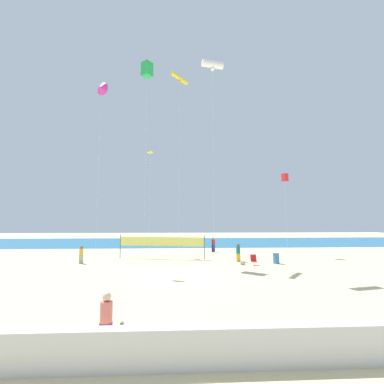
% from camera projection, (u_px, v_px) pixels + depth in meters
% --- Properties ---
extents(ground_plane, '(120.00, 120.00, 0.00)m').
position_uv_depth(ground_plane, '(180.00, 277.00, 18.80)').
color(ground_plane, beige).
extents(ocean_band, '(120.00, 20.00, 0.01)m').
position_uv_depth(ocean_band, '(179.00, 242.00, 46.95)').
color(ocean_band, '#1E6B99').
rests_on(ocean_band, ground).
extents(boardwalk_ledge, '(28.00, 0.44, 1.08)m').
position_uv_depth(boardwalk_ledge, '(183.00, 348.00, 7.27)').
color(boardwalk_ledge, beige).
rests_on(boardwalk_ledge, ground).
extents(mother_figure, '(0.39, 0.39, 1.69)m').
position_uv_depth(mother_figure, '(106.00, 318.00, 8.52)').
color(mother_figure, '#7A3872').
rests_on(mother_figure, ground).
extents(toddler_figure, '(0.18, 0.18, 0.79)m').
position_uv_depth(toddler_figure, '(122.00, 334.00, 8.47)').
color(toddler_figure, navy).
rests_on(toddler_figure, ground).
extents(beachgoer_mustard_shirt, '(0.36, 0.36, 1.58)m').
position_uv_depth(beachgoer_mustard_shirt, '(81.00, 254.00, 24.47)').
color(beachgoer_mustard_shirt, '#99B28C').
rests_on(beachgoer_mustard_shirt, ground).
extents(beachgoer_teal_shirt, '(0.39, 0.39, 1.70)m').
position_uv_depth(beachgoer_teal_shirt, '(238.00, 252.00, 25.54)').
color(beachgoer_teal_shirt, gold).
rests_on(beachgoer_teal_shirt, ground).
extents(beachgoer_maroon_shirt, '(0.41, 0.41, 1.81)m').
position_uv_depth(beachgoer_maroon_shirt, '(213.00, 244.00, 32.98)').
color(beachgoer_maroon_shirt, navy).
rests_on(beachgoer_maroon_shirt, ground).
extents(folding_beach_chair, '(0.52, 0.65, 0.89)m').
position_uv_depth(folding_beach_chair, '(254.00, 260.00, 23.55)').
color(folding_beach_chair, red).
rests_on(folding_beach_chair, ground).
extents(trash_barrel, '(0.56, 0.56, 0.93)m').
position_uv_depth(trash_barrel, '(276.00, 258.00, 24.36)').
color(trash_barrel, teal).
rests_on(trash_barrel, ground).
extents(volleyball_net, '(8.68, 1.84, 2.40)m').
position_uv_depth(volleyball_net, '(161.00, 242.00, 27.41)').
color(volleyball_net, '#4C4C51').
rests_on(volleyball_net, ground).
extents(beach_handbag, '(0.39, 0.20, 0.32)m').
position_uv_depth(beach_handbag, '(243.00, 263.00, 23.65)').
color(beach_handbag, '#99B28C').
rests_on(beach_handbag, ground).
extents(kite_yellow_diamond, '(0.85, 0.86, 12.27)m').
position_uv_depth(kite_yellow_diamond, '(150.00, 153.00, 32.80)').
color(kite_yellow_diamond, silver).
rests_on(kite_yellow_diamond, ground).
extents(kite_yellow_tube, '(1.86, 2.22, 18.83)m').
position_uv_depth(kite_yellow_tube, '(179.00, 79.00, 28.12)').
color(kite_yellow_tube, silver).
rests_on(kite_yellow_tube, ground).
extents(kite_green_box, '(1.38, 1.38, 21.16)m').
position_uv_depth(kite_green_box, '(147.00, 70.00, 29.65)').
color(kite_green_box, silver).
rests_on(kite_green_box, ground).
extents(kite_red_box, '(0.74, 0.74, 9.19)m').
position_uv_depth(kite_red_box, '(285.00, 178.00, 30.87)').
color(kite_red_box, silver).
rests_on(kite_red_box, ground).
extents(kite_magenta_delta, '(1.29, 0.90, 16.75)m').
position_uv_depth(kite_magenta_delta, '(101.00, 88.00, 25.08)').
color(kite_magenta_delta, silver).
rests_on(kite_magenta_delta, ground).
extents(kite_white_tube, '(2.03, 1.01, 18.10)m').
position_uv_depth(kite_white_tube, '(212.00, 65.00, 24.17)').
color(kite_white_tube, silver).
rests_on(kite_white_tube, ground).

